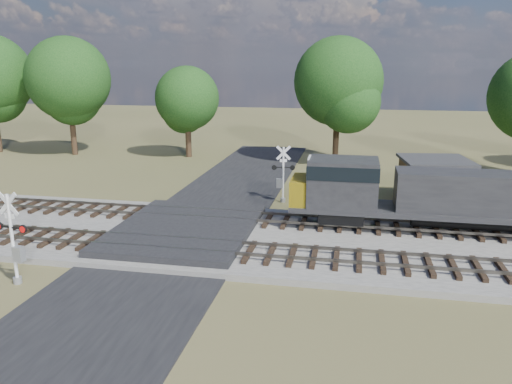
# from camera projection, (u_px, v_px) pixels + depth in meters

# --- Properties ---
(ground) EXTENTS (160.00, 160.00, 0.00)m
(ground) POSITION_uv_depth(u_px,v_px,m) (182.00, 240.00, 25.87)
(ground) COLOR #4B4D29
(ground) RESTS_ON ground
(ballast_bed) EXTENTS (140.00, 10.00, 0.30)m
(ballast_bed) POSITION_uv_depth(u_px,v_px,m) (379.00, 247.00, 24.43)
(ballast_bed) COLOR gray
(ballast_bed) RESTS_ON ground
(road) EXTENTS (7.00, 60.00, 0.08)m
(road) POSITION_uv_depth(u_px,v_px,m) (182.00, 239.00, 25.86)
(road) COLOR black
(road) RESTS_ON ground
(crossing_panel) EXTENTS (7.00, 9.00, 0.62)m
(crossing_panel) POSITION_uv_depth(u_px,v_px,m) (185.00, 231.00, 26.27)
(crossing_panel) COLOR #262628
(crossing_panel) RESTS_ON ground
(track_near) EXTENTS (140.00, 2.60, 0.33)m
(track_near) POSITION_uv_depth(u_px,v_px,m) (231.00, 250.00, 23.28)
(track_near) COLOR black
(track_near) RESTS_ON ballast_bed
(track_far) EXTENTS (140.00, 2.60, 0.33)m
(track_far) POSITION_uv_depth(u_px,v_px,m) (252.00, 218.00, 28.03)
(track_far) COLOR black
(track_far) RESTS_ON ballast_bed
(crossing_signal_near) EXTENTS (1.59, 0.38, 3.96)m
(crossing_signal_near) POSITION_uv_depth(u_px,v_px,m) (15.00, 246.00, 20.28)
(crossing_signal_near) COLOR silver
(crossing_signal_near) RESTS_ON ground
(crossing_signal_far) EXTENTS (1.52, 0.37, 3.78)m
(crossing_signal_far) POSITION_uv_depth(u_px,v_px,m) (282.00, 179.00, 32.50)
(crossing_signal_far) COLOR silver
(crossing_signal_far) RESTS_ON ground
(equipment_shed) EXTENTS (4.75, 4.75, 2.89)m
(equipment_shed) POSITION_uv_depth(u_px,v_px,m) (434.00, 180.00, 32.60)
(equipment_shed) COLOR #44311D
(equipment_shed) RESTS_ON ground
(treeline) EXTENTS (80.99, 11.26, 11.80)m
(treeline) POSITION_uv_depth(u_px,v_px,m) (326.00, 84.00, 43.55)
(treeline) COLOR black
(treeline) RESTS_ON ground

